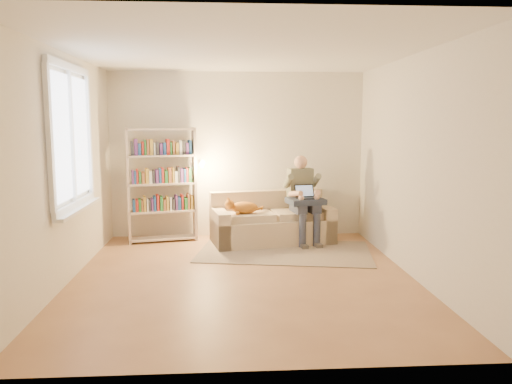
{
  "coord_description": "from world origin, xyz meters",
  "views": [
    {
      "loc": [
        -0.21,
        -5.69,
        1.81
      ],
      "look_at": [
        0.22,
        1.0,
        0.88
      ],
      "focal_mm": 35.0,
      "sensor_mm": 36.0,
      "label": 1
    }
  ],
  "objects": [
    {
      "name": "bookshelf",
      "position": [
        -1.16,
        1.9,
        0.96
      ],
      "size": [
        1.19,
        0.47,
        1.74
      ],
      "rotation": [
        0.0,
        0.0,
        0.21
      ],
      "color": "beige",
      "rests_on": "floor"
    },
    {
      "name": "wall_front",
      "position": [
        0.0,
        -2.25,
        1.3
      ],
      "size": [
        4.0,
        0.02,
        2.6
      ],
      "primitive_type": "cube",
      "color": "silver",
      "rests_on": "floor"
    },
    {
      "name": "floor",
      "position": [
        0.0,
        0.0,
        0.0
      ],
      "size": [
        4.5,
        4.5,
        0.0
      ],
      "primitive_type": "plane",
      "color": "#956744",
      "rests_on": "ground"
    },
    {
      "name": "window",
      "position": [
        -1.95,
        0.2,
        1.38
      ],
      "size": [
        0.12,
        1.52,
        1.69
      ],
      "color": "white",
      "rests_on": "wall_left"
    },
    {
      "name": "wall_right",
      "position": [
        2.0,
        0.0,
        1.3
      ],
      "size": [
        0.02,
        4.5,
        2.6
      ],
      "primitive_type": "cube",
      "color": "silver",
      "rests_on": "floor"
    },
    {
      "name": "person",
      "position": [
        0.97,
        1.68,
        0.74
      ],
      "size": [
        0.46,
        0.64,
        1.32
      ],
      "rotation": [
        0.0,
        0.0,
        0.19
      ],
      "color": "slate",
      "rests_on": "sofa"
    },
    {
      "name": "wall_back",
      "position": [
        0.0,
        2.25,
        1.3
      ],
      "size": [
        4.0,
        0.02,
        2.6
      ],
      "primitive_type": "cube",
      "color": "silver",
      "rests_on": "floor"
    },
    {
      "name": "sofa",
      "position": [
        0.5,
        1.74,
        0.28
      ],
      "size": [
        1.91,
        1.13,
        0.76
      ],
      "rotation": [
        0.0,
        0.0,
        0.19
      ],
      "color": "#C8B08D",
      "rests_on": "floor"
    },
    {
      "name": "blanket",
      "position": [
        0.96,
        1.55,
        0.66
      ],
      "size": [
        0.59,
        0.51,
        0.08
      ],
      "primitive_type": "cube",
      "rotation": [
        0.0,
        0.0,
        0.19
      ],
      "color": "#242D40",
      "rests_on": "person"
    },
    {
      "name": "laptop",
      "position": [
        0.96,
        1.56,
        0.75
      ],
      "size": [
        0.33,
        0.31,
        0.24
      ],
      "rotation": [
        0.0,
        0.0,
        0.19
      ],
      "color": "black",
      "rests_on": "blanket"
    },
    {
      "name": "wall_left",
      "position": [
        -2.0,
        0.0,
        1.3
      ],
      "size": [
        0.02,
        4.5,
        2.6
      ],
      "primitive_type": "cube",
      "color": "silver",
      "rests_on": "floor"
    },
    {
      "name": "ceiling",
      "position": [
        0.0,
        0.0,
        2.6
      ],
      "size": [
        4.0,
        4.5,
        0.02
      ],
      "primitive_type": "cube",
      "color": "white",
      "rests_on": "wall_back"
    },
    {
      "name": "cat",
      "position": [
        0.1,
        1.54,
        0.58
      ],
      "size": [
        0.58,
        0.29,
        0.22
      ],
      "rotation": [
        0.0,
        0.0,
        0.19
      ],
      "color": "orange",
      "rests_on": "sofa"
    },
    {
      "name": "rug",
      "position": [
        0.63,
        1.13,
        0.01
      ],
      "size": [
        2.6,
        1.8,
        0.01
      ],
      "primitive_type": "cube",
      "rotation": [
        0.0,
        0.0,
        -0.17
      ],
      "color": "gray",
      "rests_on": "floor"
    }
  ]
}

